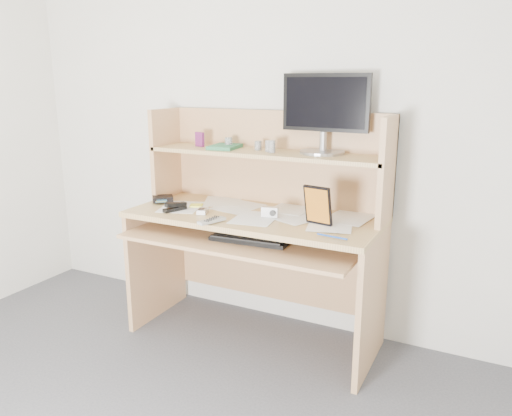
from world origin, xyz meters
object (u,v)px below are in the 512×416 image
at_px(tv_remote, 212,221).
at_px(desk, 260,220).
at_px(game_case, 318,205).
at_px(monitor, 325,111).
at_px(keyboard, 250,239).

bearing_deg(tv_remote, desk, 91.60).
bearing_deg(game_case, monitor, 115.12).
relative_size(desk, monitor, 2.85).
distance_m(desk, tv_remote, 0.36).
xyz_separation_m(game_case, monitor, (-0.08, 0.29, 0.45)).
bearing_deg(monitor, keyboard, -120.35).
bearing_deg(tv_remote, monitor, 68.25).
xyz_separation_m(desk, game_case, (0.39, -0.14, 0.16)).
distance_m(tv_remote, monitor, 0.85).
distance_m(game_case, monitor, 0.54).
height_order(desk, keyboard, desk).
bearing_deg(tv_remote, game_case, 41.00).
xyz_separation_m(keyboard, game_case, (0.33, 0.10, 0.19)).
height_order(keyboard, tv_remote, tv_remote).
relative_size(tv_remote, monitor, 0.32).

